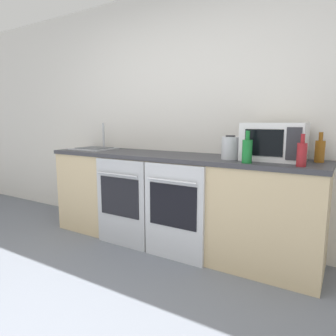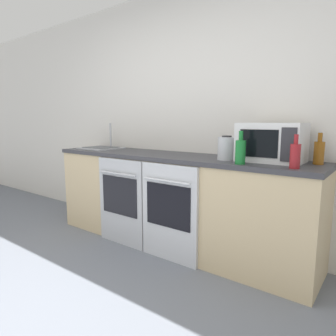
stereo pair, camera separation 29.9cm
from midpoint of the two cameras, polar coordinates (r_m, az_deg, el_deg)
The scene contains 10 objects.
wall_back at distance 3.19m, azimuth 7.16°, elevation 9.78°, with size 10.00×0.06×2.60m.
counter_back at distance 3.02m, azimuth 3.76°, elevation -6.18°, with size 2.79×0.61×0.92m.
oven_left at distance 3.04m, azimuth -6.24°, elevation -6.41°, with size 0.59×0.06×0.88m.
oven_right at distance 2.68m, azimuth 3.38°, elevation -8.51°, with size 0.59×0.06×0.88m.
microwave at distance 2.59m, azimuth 22.29°, elevation 4.52°, with size 0.50×0.34×0.31m.
bottle_green at distance 2.37m, azimuth 17.18°, elevation 3.07°, with size 0.08×0.08×0.25m.
bottle_amber at distance 2.59m, azimuth 29.84°, elevation 2.63°, with size 0.08×0.08×0.24m.
bottle_red at distance 2.30m, azimuth 26.56°, elevation 2.17°, with size 0.07×0.07×0.24m.
kettle at distance 2.60m, azimuth 14.33°, elevation 3.65°, with size 0.15×0.15×0.21m.
sink at distance 3.63m, azimuth -10.29°, elevation 3.90°, with size 0.43×0.40×0.30m.
Camera 2 is at (1.72, -0.64, 1.25)m, focal length 32.00 mm.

